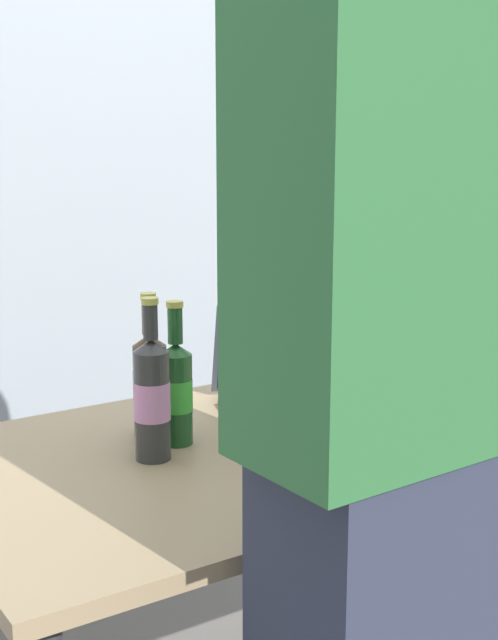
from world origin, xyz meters
name	(u,v)px	position (x,y,z in m)	size (l,w,h in m)	color
desk	(249,481)	(0.00, 0.00, 0.63)	(1.24, 0.80, 0.71)	#9E8460
laptop	(292,388)	(0.20, 0.12, 0.77)	(0.41, 0.43, 0.23)	#383D4C
beer_bottle_amber	(150,382)	(-0.14, 0.15, 0.83)	(0.07, 0.07, 0.30)	#472B14
beer_bottle_brown	(152,396)	(-0.20, 0.02, 0.84)	(0.07, 0.07, 0.31)	#333333
beer_bottle_dark	(176,389)	(-0.12, 0.07, 0.83)	(0.06, 0.06, 0.29)	#1E5123
person_figure	(398,458)	(-0.12, -0.55, 0.88)	(0.45, 0.30, 1.74)	#2D3347
back_wall	(59,141)	(0.00, 0.95, 1.30)	(6.00, 0.10, 2.60)	#99A3AD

